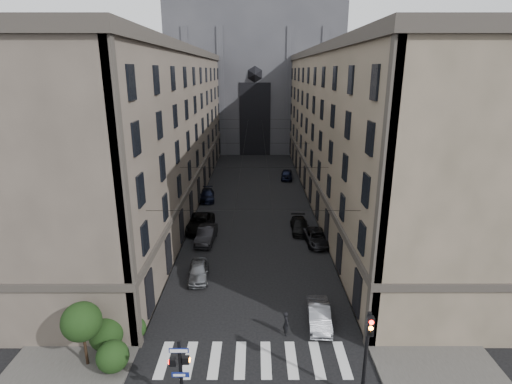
{
  "coord_description": "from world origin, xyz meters",
  "views": [
    {
      "loc": [
        0.15,
        -14.5,
        16.28
      ],
      "look_at": [
        0.17,
        11.3,
        8.37
      ],
      "focal_mm": 28.0,
      "sensor_mm": 36.0,
      "label": 1
    }
  ],
  "objects_px": {
    "car_left_near": "(198,271)",
    "car_right_midfar": "(300,226)",
    "pedestrian_signal_left": "(180,370)",
    "car_left_midfar": "(200,223)",
    "car_left_far": "(207,195)",
    "gothic_tower": "(255,63)",
    "car_right_far": "(287,175)",
    "pedestrian": "(286,323)",
    "car_right_midnear": "(316,237)",
    "car_left_midnear": "(206,235)",
    "traffic_light_right": "(367,347)",
    "car_right_near": "(319,315)"
  },
  "relations": [
    {
      "from": "car_right_midfar",
      "to": "pedestrian_signal_left",
      "type": "bearing_deg",
      "value": -109.38
    },
    {
      "from": "pedestrian_signal_left",
      "to": "traffic_light_right",
      "type": "bearing_deg",
      "value": 2.64
    },
    {
      "from": "pedestrian_signal_left",
      "to": "pedestrian",
      "type": "bearing_deg",
      "value": 46.24
    },
    {
      "from": "car_right_far",
      "to": "car_left_far",
      "type": "bearing_deg",
      "value": -131.17
    },
    {
      "from": "car_left_midnear",
      "to": "pedestrian",
      "type": "height_order",
      "value": "pedestrian"
    },
    {
      "from": "traffic_light_right",
      "to": "car_left_midnear",
      "type": "bearing_deg",
      "value": 117.46
    },
    {
      "from": "car_left_midnear",
      "to": "car_left_midfar",
      "type": "distance_m",
      "value": 3.33
    },
    {
      "from": "gothic_tower",
      "to": "pedestrian",
      "type": "xyz_separation_m",
      "value": [
        2.09,
        -67.61,
        -16.98
      ]
    },
    {
      "from": "traffic_light_right",
      "to": "car_right_near",
      "type": "height_order",
      "value": "traffic_light_right"
    },
    {
      "from": "gothic_tower",
      "to": "car_left_midfar",
      "type": "relative_size",
      "value": 10.61
    },
    {
      "from": "car_right_midfar",
      "to": "gothic_tower",
      "type": "bearing_deg",
      "value": 95.87
    },
    {
      "from": "car_left_far",
      "to": "pedestrian_signal_left",
      "type": "bearing_deg",
      "value": -92.16
    },
    {
      "from": "gothic_tower",
      "to": "car_left_midfar",
      "type": "distance_m",
      "value": 53.14
    },
    {
      "from": "car_left_midnear",
      "to": "car_right_midfar",
      "type": "relative_size",
      "value": 1.03
    },
    {
      "from": "car_right_midfar",
      "to": "car_left_midnear",
      "type": "bearing_deg",
      "value": -163.98
    },
    {
      "from": "car_left_near",
      "to": "car_right_far",
      "type": "height_order",
      "value": "car_right_far"
    },
    {
      "from": "gothic_tower",
      "to": "car_right_far",
      "type": "distance_m",
      "value": 34.4
    },
    {
      "from": "car_right_midnear",
      "to": "pedestrian",
      "type": "relative_size",
      "value": 2.84
    },
    {
      "from": "car_left_midnear",
      "to": "car_right_midfar",
      "type": "xyz_separation_m",
      "value": [
        9.49,
        2.64,
        -0.11
      ]
    },
    {
      "from": "car_right_near",
      "to": "pedestrian",
      "type": "height_order",
      "value": "pedestrian"
    },
    {
      "from": "car_right_near",
      "to": "car_right_far",
      "type": "height_order",
      "value": "car_right_far"
    },
    {
      "from": "car_left_midfar",
      "to": "car_left_far",
      "type": "relative_size",
      "value": 1.2
    },
    {
      "from": "car_left_midfar",
      "to": "car_right_far",
      "type": "height_order",
      "value": "car_left_midfar"
    },
    {
      "from": "car_left_midfar",
      "to": "car_left_far",
      "type": "distance_m",
      "value": 10.17
    },
    {
      "from": "car_left_midnear",
      "to": "car_left_midfar",
      "type": "bearing_deg",
      "value": 112.0
    },
    {
      "from": "car_left_near",
      "to": "car_left_midfar",
      "type": "distance_m",
      "value": 10.52
    },
    {
      "from": "car_left_near",
      "to": "car_right_midfar",
      "type": "relative_size",
      "value": 0.9
    },
    {
      "from": "car_left_near",
      "to": "gothic_tower",
      "type": "bearing_deg",
      "value": 81.26
    },
    {
      "from": "traffic_light_right",
      "to": "car_right_midnear",
      "type": "height_order",
      "value": "traffic_light_right"
    },
    {
      "from": "gothic_tower",
      "to": "car_right_midfar",
      "type": "relative_size",
      "value": 13.03
    },
    {
      "from": "traffic_light_right",
      "to": "car_left_near",
      "type": "relative_size",
      "value": 1.31
    },
    {
      "from": "pedestrian",
      "to": "car_right_midnear",
      "type": "bearing_deg",
      "value": -26.51
    },
    {
      "from": "car_right_midfar",
      "to": "car_left_midfar",
      "type": "bearing_deg",
      "value": 177.62
    },
    {
      "from": "car_left_midfar",
      "to": "car_right_midfar",
      "type": "distance_m",
      "value": 10.53
    },
    {
      "from": "car_right_near",
      "to": "gothic_tower",
      "type": "bearing_deg",
      "value": 97.33
    },
    {
      "from": "car_left_far",
      "to": "car_left_midnear",
      "type": "bearing_deg",
      "value": -90.4
    },
    {
      "from": "traffic_light_right",
      "to": "car_left_far",
      "type": "height_order",
      "value": "traffic_light_right"
    },
    {
      "from": "pedestrian_signal_left",
      "to": "car_left_near",
      "type": "height_order",
      "value": "pedestrian_signal_left"
    },
    {
      "from": "traffic_light_right",
      "to": "car_left_far",
      "type": "relative_size",
      "value": 1.15
    },
    {
      "from": "car_right_near",
      "to": "car_left_near",
      "type": "bearing_deg",
      "value": 149.29
    },
    {
      "from": "car_left_midnear",
      "to": "traffic_light_right",
      "type": "bearing_deg",
      "value": -58.5
    },
    {
      "from": "pedestrian_signal_left",
      "to": "traffic_light_right",
      "type": "distance_m",
      "value": 9.18
    },
    {
      "from": "pedestrian_signal_left",
      "to": "car_right_near",
      "type": "bearing_deg",
      "value": 41.47
    },
    {
      "from": "car_left_midnear",
      "to": "car_left_far",
      "type": "distance_m",
      "value": 13.41
    },
    {
      "from": "car_right_midnear",
      "to": "car_right_far",
      "type": "relative_size",
      "value": 1.09
    },
    {
      "from": "gothic_tower",
      "to": "car_right_near",
      "type": "xyz_separation_m",
      "value": [
        4.36,
        -66.49,
        -17.12
      ]
    },
    {
      "from": "traffic_light_right",
      "to": "car_right_midfar",
      "type": "height_order",
      "value": "traffic_light_right"
    },
    {
      "from": "pedestrian",
      "to": "car_left_midnear",
      "type": "bearing_deg",
      "value": 14.55
    },
    {
      "from": "car_right_near",
      "to": "car_right_midfar",
      "type": "xyz_separation_m",
      "value": [
        0.4,
        15.96,
        -0.03
      ]
    },
    {
      "from": "car_right_far",
      "to": "car_right_midfar",
      "type": "bearing_deg",
      "value": -84.67
    }
  ]
}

